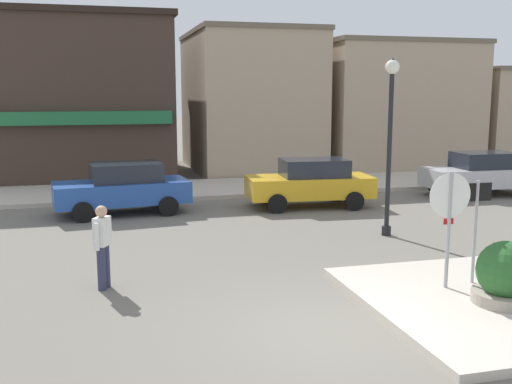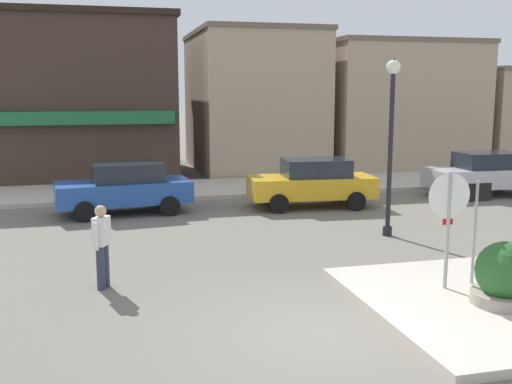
% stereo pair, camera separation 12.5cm
% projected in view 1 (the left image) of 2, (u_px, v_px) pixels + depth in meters
% --- Properties ---
extents(ground_plane, '(160.00, 160.00, 0.00)m').
position_uv_depth(ground_plane, '(334.00, 334.00, 9.28)').
color(ground_plane, '#6B665B').
extents(kerb_far, '(80.00, 4.00, 0.15)m').
position_uv_depth(kerb_far, '(195.00, 189.00, 22.50)').
color(kerb_far, beige).
rests_on(kerb_far, ground).
extents(stop_sign, '(0.82, 0.07, 2.30)m').
position_uv_depth(stop_sign, '(449.00, 215.00, 10.79)').
color(stop_sign, '#9E9EA3').
rests_on(stop_sign, ground).
extents(one_way_sign, '(0.60, 0.06, 2.10)m').
position_uv_depth(one_way_sign, '(475.00, 221.00, 11.10)').
color(one_way_sign, '#9E9EA3').
rests_on(one_way_sign, ground).
extents(planter, '(1.10, 1.10, 1.23)m').
position_uv_depth(planter, '(506.00, 280.00, 10.14)').
color(planter, gray).
rests_on(planter, ground).
extents(lamp_post, '(0.36, 0.36, 4.54)m').
position_uv_depth(lamp_post, '(390.00, 121.00, 15.14)').
color(lamp_post, black).
rests_on(lamp_post, ground).
extents(parked_car_nearest, '(4.17, 2.22, 1.56)m').
position_uv_depth(parked_car_nearest, '(123.00, 188.00, 18.25)').
color(parked_car_nearest, '#234C9E').
rests_on(parked_car_nearest, ground).
extents(parked_car_second, '(4.12, 2.11, 1.56)m').
position_uv_depth(parked_car_second, '(310.00, 182.00, 19.35)').
color(parked_car_second, gold).
rests_on(parked_car_second, ground).
extents(parked_car_third, '(4.05, 1.98, 1.56)m').
position_uv_depth(parked_car_third, '(481.00, 173.00, 21.48)').
color(parked_car_third, '#B7B7BC').
rests_on(parked_car_third, ground).
extents(pedestrian_crossing_near, '(0.35, 0.53, 1.61)m').
position_uv_depth(pedestrian_crossing_near, '(103.00, 244.00, 11.26)').
color(pedestrian_crossing_near, '#2D334C').
rests_on(pedestrian_crossing_near, ground).
extents(building_corner_shop, '(8.87, 9.25, 6.87)m').
position_uv_depth(building_corner_shop, '(68.00, 97.00, 26.85)').
color(building_corner_shop, '#3D2D26').
rests_on(building_corner_shop, ground).
extents(building_storefront_left_near, '(5.53, 7.72, 6.46)m').
position_uv_depth(building_storefront_left_near, '(249.00, 101.00, 28.49)').
color(building_storefront_left_near, tan).
rests_on(building_storefront_left_near, ground).
extents(building_storefront_left_mid, '(7.37, 5.67, 6.04)m').
position_uv_depth(building_storefront_left_mid, '(390.00, 105.00, 29.14)').
color(building_storefront_left_mid, tan).
rests_on(building_storefront_left_mid, ground).
extents(building_storefront_right_near, '(5.46, 6.61, 4.87)m').
position_uv_depth(building_storefront_right_near, '(502.00, 116.00, 31.52)').
color(building_storefront_right_near, tan).
rests_on(building_storefront_right_near, ground).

